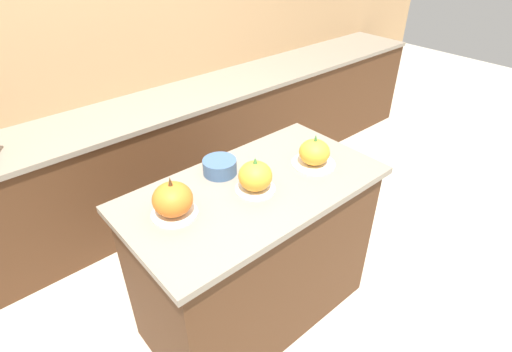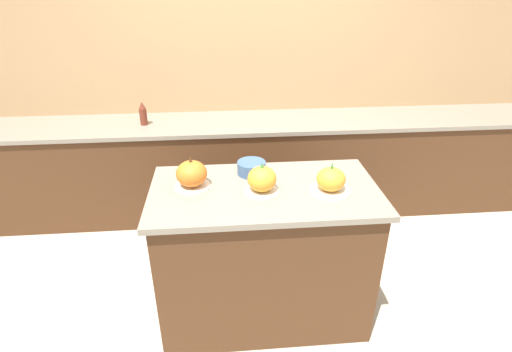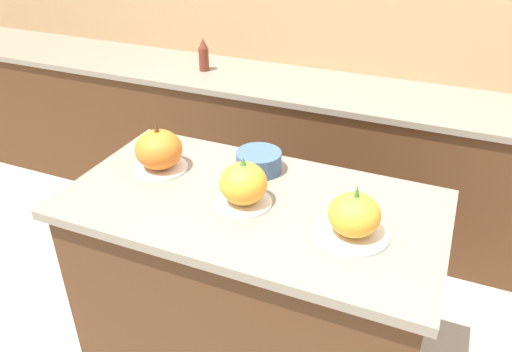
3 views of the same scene
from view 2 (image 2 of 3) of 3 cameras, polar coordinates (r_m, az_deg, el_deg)
ground_plane at (r=2.85m, az=1.06°, el=-18.53°), size 12.00×12.00×0.00m
wall_back at (r=3.71m, az=-1.51°, el=14.88°), size 8.00×0.06×2.50m
kitchen_island at (r=2.54m, az=1.15°, el=-11.10°), size 1.31×0.70×0.93m
back_counter at (r=3.66m, az=-1.03°, el=1.33°), size 6.00×0.60×0.88m
pumpkin_cake_left at (r=2.30m, az=-9.18°, el=0.22°), size 0.21×0.21×0.20m
pumpkin_cake_center at (r=2.22m, az=0.85°, el=-0.54°), size 0.20×0.20×0.18m
pumpkin_cake_right at (r=2.27m, az=10.64°, el=-0.61°), size 0.23×0.23×0.18m
bottle_tall at (r=3.51m, az=-15.84°, el=8.55°), size 0.06×0.06×0.20m
mixing_bowl at (r=2.43m, az=-0.66°, el=1.19°), size 0.17×0.17×0.08m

